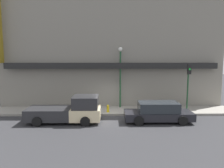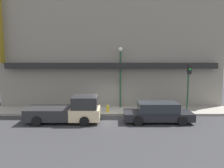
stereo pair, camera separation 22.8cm
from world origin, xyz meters
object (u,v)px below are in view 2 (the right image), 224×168
at_px(parked_car, 158,112).
at_px(traffic_light, 189,79).
at_px(pickup_truck, 69,111).
at_px(fire_hydrant, 108,108).
at_px(street_lamp, 121,70).

height_order(parked_car, traffic_light, traffic_light).
xyz_separation_m(parked_car, traffic_light, (2.86, 2.20, 2.12)).
xyz_separation_m(pickup_truck, fire_hydrant, (2.72, 1.99, -0.32)).
bearing_deg(parked_car, traffic_light, 35.35).
relative_size(parked_car, street_lamp, 0.91).
distance_m(pickup_truck, traffic_light, 9.63).
bearing_deg(parked_car, fire_hydrant, 148.74).
bearing_deg(parked_car, street_lamp, 121.88).
xyz_separation_m(pickup_truck, parked_car, (6.29, 0.00, -0.11)).
height_order(street_lamp, traffic_light, street_lamp).
xyz_separation_m(fire_hydrant, traffic_light, (6.44, 0.21, 2.32)).
relative_size(pickup_truck, parked_car, 1.07).
relative_size(pickup_truck, street_lamp, 0.98).
distance_m(pickup_truck, parked_car, 6.30).
bearing_deg(fire_hydrant, street_lamp, 58.15).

